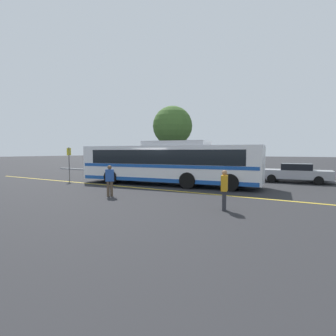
# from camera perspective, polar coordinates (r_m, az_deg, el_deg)

# --- Properties ---
(ground_plane) EXTENTS (220.00, 220.00, 0.00)m
(ground_plane) POSITION_cam_1_polar(r_m,az_deg,el_deg) (17.86, -2.27, -3.66)
(ground_plane) COLOR #262628
(lane_strip_0) EXTENTS (32.21, 0.20, 0.01)m
(lane_strip_0) POSITION_cam_1_polar(r_m,az_deg,el_deg) (15.97, -4.05, -4.52)
(lane_strip_0) COLOR gold
(lane_strip_0) RESTS_ON ground_plane
(curb_strip) EXTENTS (40.21, 0.36, 0.15)m
(curb_strip) POSITION_cam_1_polar(r_m,az_deg,el_deg) (23.86, 8.37, -1.68)
(curb_strip) COLOR #99999E
(curb_strip) RESTS_ON ground_plane
(transit_bus) EXTENTS (12.71, 4.10, 2.95)m
(transit_bus) POSITION_cam_1_polar(r_m,az_deg,el_deg) (17.67, 0.05, 1.19)
(transit_bus) COLOR white
(transit_bus) RESTS_ON ground_plane
(parked_car_0) EXTENTS (4.29, 2.09, 1.54)m
(parked_car_0) POSITION_cam_1_polar(r_m,az_deg,el_deg) (29.06, -12.79, 0.59)
(parked_car_0) COLOR olive
(parked_car_0) RESTS_ON ground_plane
(parked_car_1) EXTENTS (4.18, 2.22, 1.40)m
(parked_car_1) POSITION_cam_1_polar(r_m,az_deg,el_deg) (25.63, -5.29, 0.11)
(parked_car_1) COLOR navy
(parked_car_1) RESTS_ON ground_plane
(parked_car_2) EXTENTS (4.80, 2.10, 1.41)m
(parked_car_2) POSITION_cam_1_polar(r_m,az_deg,el_deg) (22.22, 8.59, -0.42)
(parked_car_2) COLOR #9E9EA3
(parked_car_2) RESTS_ON ground_plane
(parked_car_3) EXTENTS (4.91, 2.05, 1.38)m
(parked_car_3) POSITION_cam_1_polar(r_m,az_deg,el_deg) (21.11, 25.91, -0.96)
(parked_car_3) COLOR #9E9EA3
(parked_car_3) RESTS_ON ground_plane
(pedestrian_0) EXTENTS (0.46, 0.44, 1.57)m
(pedestrian_0) POSITION_cam_1_polar(r_m,az_deg,el_deg) (13.49, -12.57, -2.32)
(pedestrian_0) COLOR brown
(pedestrian_0) RESTS_ON ground_plane
(pedestrian_1) EXTENTS (0.30, 0.46, 1.56)m
(pedestrian_1) POSITION_cam_1_polar(r_m,az_deg,el_deg) (10.25, 12.17, -4.23)
(pedestrian_1) COLOR #2D2D33
(pedestrian_1) RESTS_ON ground_plane
(bus_stop_sign) EXTENTS (0.08, 0.40, 2.58)m
(bus_stop_sign) POSITION_cam_1_polar(r_m,az_deg,el_deg) (21.39, -20.74, 1.67)
(bus_stop_sign) COLOR #59595E
(bus_stop_sign) RESTS_ON ground_plane
(tree_1) EXTENTS (4.06, 4.06, 6.92)m
(tree_1) POSITION_cam_1_polar(r_m,az_deg,el_deg) (27.28, 1.00, 9.13)
(tree_1) COLOR #513823
(tree_1) RESTS_ON ground_plane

